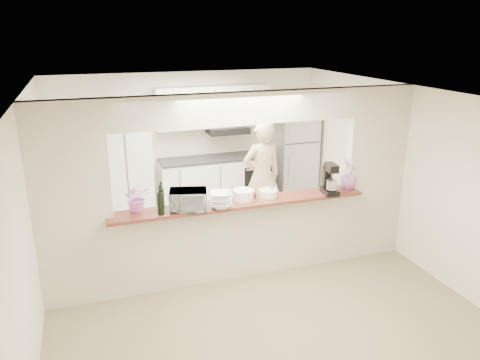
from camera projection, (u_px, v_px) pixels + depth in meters
name	position (u px, v px, depth m)	size (l,w,h in m)	color
floor	(239.00, 274.00, 6.45)	(6.00, 6.00, 0.00)	gray
tile_overlay	(209.00, 230.00, 7.84)	(5.00, 2.90, 0.01)	beige
partition	(239.00, 172.00, 5.99)	(5.00, 0.15, 2.50)	beige
bar_counter	(239.00, 236.00, 6.27)	(3.40, 0.38, 1.09)	beige
kitchen_cabinets	(182.00, 158.00, 8.54)	(3.15, 0.62, 2.25)	silver
refrigerator	(294.00, 156.00, 9.20)	(0.75, 0.70, 1.70)	#ACACB1
flower_left	(137.00, 197.00, 5.70)	(0.32, 0.28, 0.36)	#C568BE
wine_bottle_a	(160.00, 203.00, 5.61)	(0.07, 0.07, 0.37)	black
wine_bottle_b	(162.00, 198.00, 5.83)	(0.07, 0.07, 0.34)	black
toaster_oven	(188.00, 200.00, 5.77)	(0.46, 0.31, 0.25)	#9C9CA0
serving_bowls	(221.00, 200.00, 5.84)	(0.27, 0.27, 0.20)	white
plate_stack_a	(243.00, 195.00, 6.14)	(0.28, 0.28, 0.13)	white
plate_stack_b	(268.00, 193.00, 6.26)	(0.25, 0.25, 0.09)	white
red_bowl	(251.00, 195.00, 6.24)	(0.13, 0.13, 0.06)	maroon
tan_bowl	(241.00, 195.00, 6.19)	(0.16, 0.16, 0.07)	tan
utensil_caddy	(270.00, 190.00, 6.27)	(0.24, 0.19, 0.20)	silver
stand_mixer	(330.00, 180.00, 6.32)	(0.22, 0.31, 0.43)	black
flower_right	(349.00, 174.00, 6.51)	(0.24, 0.24, 0.43)	#AF63B8
person	(262.00, 177.00, 7.68)	(0.67, 0.44, 1.83)	#D2AE88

